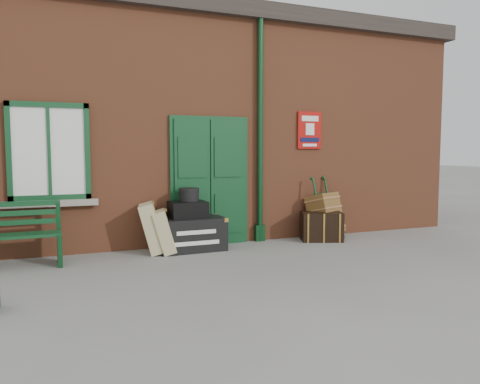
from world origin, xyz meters
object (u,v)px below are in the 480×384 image
dark_trunk (321,226)px  houdini_trunk (191,234)px  bench (2,234)px  porter_trolley (325,215)px

dark_trunk → houdini_trunk: bearing=-160.9°
bench → porter_trolley: (5.48, 0.28, -0.04)m
bench → dark_trunk: bearing=0.4°
houdini_trunk → porter_trolley: 2.68m
houdini_trunk → porter_trolley: porter_trolley is taller
dark_trunk → bench: bearing=-158.2°
porter_trolley → houdini_trunk: bearing=157.9°
bench → dark_trunk: bench is taller
bench → porter_trolley: porter_trolley is taller
houdini_trunk → dark_trunk: houdini_trunk is taller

